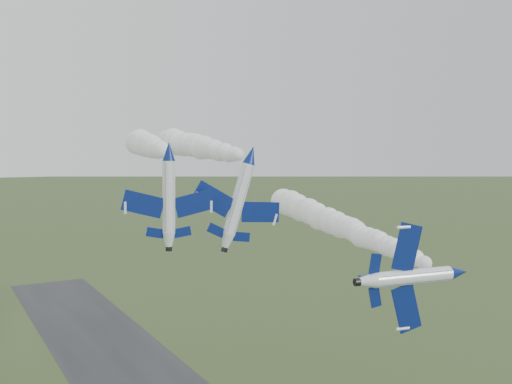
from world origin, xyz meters
TOP-DOWN VIEW (x-y plane):
  - jet_lead at (14.57, -4.74)m, footprint 5.67×13.65m
  - smoke_trail_jet_lead at (22.99, 27.96)m, footprint 16.98×60.20m
  - jet_pair_left at (-9.48, 18.40)m, footprint 11.24×13.11m
  - smoke_trail_jet_pair_left at (-2.09, 47.10)m, footprint 18.28×51.88m
  - jet_pair_right at (1.77, 18.16)m, footprint 11.66×14.27m
  - smoke_trail_jet_pair_right at (9.44, 53.47)m, footprint 18.95×64.94m

SIDE VIEW (x-z plane):
  - jet_lead at x=14.57m, z-range 27.26..38.59m
  - smoke_trail_jet_lead at x=22.99m, z-range 31.61..36.75m
  - jet_pair_right at x=1.77m, z-range 43.26..47.76m
  - jet_pair_left at x=-9.48m, z-range 44.37..47.64m
  - smoke_trail_jet_pair_right at x=9.44m, z-range 44.06..49.68m
  - smoke_trail_jet_pair_left at x=-2.09m, z-range 44.45..49.36m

